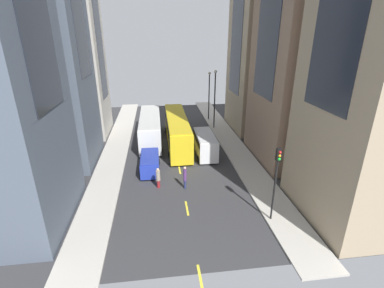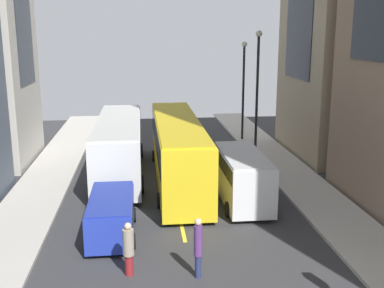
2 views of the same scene
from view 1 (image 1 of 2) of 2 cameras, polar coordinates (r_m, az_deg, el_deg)
ground_plane at (r=35.60m, az=-3.55°, el=-0.13°), size 41.44×41.44×0.00m
sidewalk_west at (r=35.90m, az=-15.15°, el=-0.56°), size 2.97×44.00×0.15m
sidewalk_east at (r=36.70m, az=7.78°, el=0.52°), size 2.97×44.00×0.15m
lane_stripe_0 at (r=17.99m, az=1.69°, el=-25.74°), size 0.16×2.00×0.01m
lane_stripe_1 at (r=23.24m, az=-1.05°, el=-13.01°), size 0.16×2.00×0.01m
lane_stripe_2 at (r=29.24m, az=-2.58°, el=-5.20°), size 0.16×2.00×0.01m
lane_stripe_3 at (r=35.60m, az=-3.55°, el=-0.12°), size 0.16×2.00×0.01m
lane_stripe_4 at (r=42.17m, az=-4.22°, el=3.41°), size 0.16×2.00×0.01m
lane_stripe_5 at (r=48.85m, az=-4.71°, el=5.97°), size 0.16×2.00×0.01m
lane_stripe_6 at (r=55.62m, az=-5.09°, el=7.92°), size 0.16×2.00×0.01m
building_west_2 at (r=40.54m, az=-24.88°, el=17.26°), size 9.14×7.30×22.79m
building_east_1 at (r=31.99m, az=24.87°, el=24.53°), size 10.02×9.61×31.60m
building_east_2 at (r=41.64m, az=15.87°, el=19.09°), size 9.83×9.22×23.72m
city_bus_white at (r=36.78m, az=-8.56°, el=3.72°), size 2.80×11.85×3.35m
streetcar_yellow at (r=35.20m, az=-3.10°, el=3.31°), size 2.70×13.80×3.59m
delivery_van_white at (r=32.00m, az=2.70°, el=0.22°), size 2.25×5.67×2.58m
car_blue_0 at (r=28.80m, az=-8.63°, el=-3.67°), size 2.00×4.48×1.70m
pedestrian_walking_far at (r=25.66m, az=-6.95°, el=-6.84°), size 0.40×0.40×1.98m
pedestrian_crossing_mid at (r=25.30m, az=-1.46°, el=-6.70°), size 0.30×0.30×2.20m
traffic_light_near_corner at (r=20.62m, az=16.96°, el=-5.44°), size 0.32×0.44×5.76m
streetlamp_near at (r=40.41m, az=4.70°, el=10.16°), size 0.44×0.44×8.37m
streetlamp_far at (r=44.70m, az=3.53°, el=10.77°), size 0.44×0.44×7.57m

